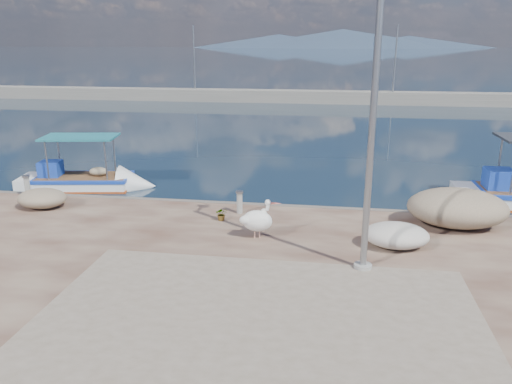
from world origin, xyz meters
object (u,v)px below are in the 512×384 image
object	(u,v)px
pelican	(258,220)
lamp_post	(372,135)
boat_left	(83,183)
bollard_near	(240,201)

from	to	relation	value
pelican	lamp_post	world-z (taller)	lamp_post
boat_left	bollard_near	distance (m)	8.19
boat_left	lamp_post	world-z (taller)	lamp_post
boat_left	bollard_near	world-z (taller)	boat_left
boat_left	lamp_post	size ratio (longest dim) A/B	0.79
boat_left	pelican	distance (m)	10.00
pelican	lamp_post	bearing A→B (deg)	-48.24
pelican	lamp_post	size ratio (longest dim) A/B	0.17
lamp_post	boat_left	bearing A→B (deg)	147.15
boat_left	pelican	world-z (taller)	boat_left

